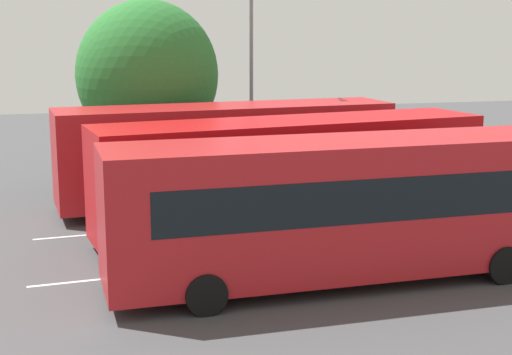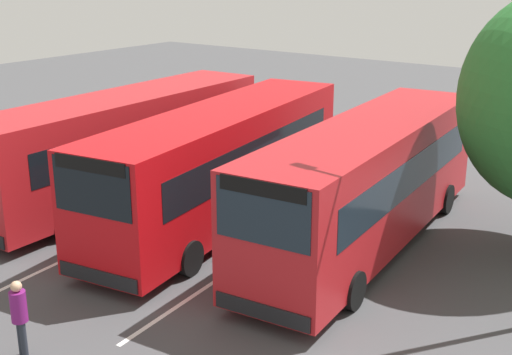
% 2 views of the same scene
% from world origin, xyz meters
% --- Properties ---
extents(ground_plane, '(69.02, 69.02, 0.00)m').
position_xyz_m(ground_plane, '(0.00, 0.00, 0.00)').
color(ground_plane, '#424244').
extents(bus_far_left, '(11.38, 2.89, 3.42)m').
position_xyz_m(bus_far_left, '(0.35, -4.05, 1.86)').
color(bus_far_left, '#AD191E').
rests_on(bus_far_left, ground).
extents(bus_center_left, '(11.53, 4.03, 3.42)m').
position_xyz_m(bus_center_left, '(0.25, -0.08, 1.86)').
color(bus_center_left, '#B70C11').
rests_on(bus_center_left, ground).
extents(bus_center_right, '(11.47, 3.44, 3.42)m').
position_xyz_m(bus_center_right, '(-0.69, 4.23, 1.86)').
color(bus_center_right, '#AD191E').
rests_on(bus_center_right, ground).
extents(street_lamp, '(0.58, 2.82, 8.83)m').
position_xyz_m(street_lamp, '(1.31, 8.87, 5.07)').
color(street_lamp, gray).
rests_on(street_lamp, ground).
extents(depot_tree, '(5.30, 4.77, 6.99)m').
position_xyz_m(depot_tree, '(-2.87, 8.23, 4.20)').
color(depot_tree, '#4C3823').
rests_on(depot_tree, ground).
extents(lane_stripe_outer_left, '(14.04, 1.21, 0.01)m').
position_xyz_m(lane_stripe_outer_left, '(0.00, -2.06, 0.00)').
color(lane_stripe_outer_left, silver).
rests_on(lane_stripe_outer_left, ground).
extents(lane_stripe_inner_left, '(14.04, 1.21, 0.01)m').
position_xyz_m(lane_stripe_inner_left, '(0.00, 2.06, 0.00)').
color(lane_stripe_inner_left, silver).
rests_on(lane_stripe_inner_left, ground).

